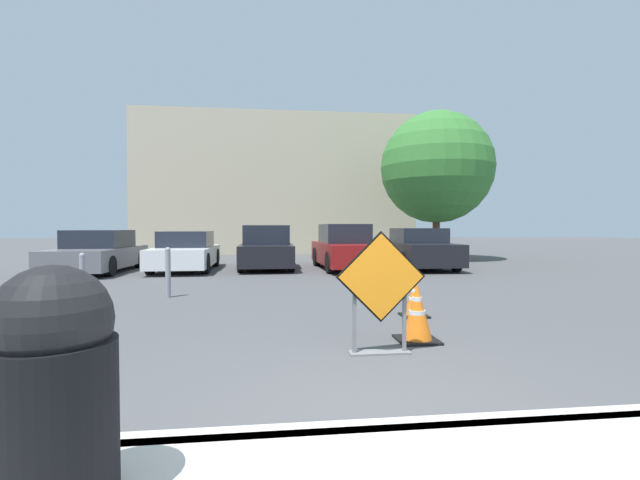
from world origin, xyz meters
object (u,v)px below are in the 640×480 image
road_closed_sign (381,288)px  parked_car_second (186,252)px  parked_car_nearest (99,253)px  bollard_nearest (168,271)px  bollard_second (82,275)px  parked_car_fifth (419,249)px  traffic_cone_nearest (417,313)px  trash_bin (54,385)px  parked_car_fourth (345,248)px  parked_car_third (266,249)px  traffic_cone_second (414,299)px

road_closed_sign → parked_car_second: bearing=111.8°
parked_car_nearest → bollard_nearest: size_ratio=4.28×
bollard_second → parked_car_second: bearing=80.6°
parked_car_nearest → parked_car_fifth: size_ratio=1.01×
traffic_cone_nearest → trash_bin: (-2.93, -3.17, 0.36)m
road_closed_sign → parked_car_nearest: (-6.88, 10.02, -0.14)m
traffic_cone_nearest → parked_car_second: bearing=115.9°
bollard_second → bollard_nearest: bearing=-0.0°
parked_car_fourth → parked_car_third: bearing=-13.3°
traffic_cone_nearest → parked_car_fifth: (3.49, 9.65, 0.32)m
road_closed_sign → parked_car_nearest: 12.15m
trash_bin → parked_car_fifth: bearing=63.4°
parked_car_fourth → bollard_nearest: (-4.76, -5.62, -0.17)m
traffic_cone_second → bollard_nearest: 5.14m
traffic_cone_nearest → traffic_cone_second: bearing=72.2°
trash_bin → bollard_nearest: trash_bin is taller
parked_car_fifth → bollard_second: (-9.21, -5.71, -0.17)m
parked_car_second → parked_car_fourth: 5.50m
parked_car_fourth → trash_bin: (-3.67, -12.72, -0.00)m
parked_car_third → parked_car_fifth: (5.49, -0.43, -0.02)m
traffic_cone_second → parked_car_third: bearing=106.1°
road_closed_sign → parked_car_third: 10.68m
parked_car_third → parked_car_fifth: bearing=175.5°
bollard_nearest → parked_car_fourth: bearing=49.7°
road_closed_sign → parked_car_fourth: size_ratio=0.32×
parked_car_fifth → road_closed_sign: bearing=70.4°
parked_car_fourth → road_closed_sign: bearing=79.8°
parked_car_third → bollard_second: bearing=58.7°
traffic_cone_second → parked_car_nearest: (-7.98, 8.03, 0.35)m
parked_car_third → road_closed_sign: bearing=97.4°
trash_bin → bollard_nearest: bearing=98.8°
road_closed_sign → trash_bin: road_closed_sign is taller
parked_car_nearest → parked_car_fourth: (8.24, 0.05, 0.09)m
bollard_nearest → parked_car_third: bearing=71.8°
traffic_cone_nearest → parked_car_second: 10.89m
traffic_cone_second → parked_car_second: size_ratio=0.14×
parked_car_fourth → parked_car_fifth: size_ratio=0.99×
parked_car_fifth → bollard_second: parked_car_fifth is taller
parked_car_third → bollard_nearest: 6.46m
road_closed_sign → traffic_cone_nearest: (0.62, 0.51, -0.42)m
road_closed_sign → parked_car_nearest: road_closed_sign is taller
parked_car_nearest → parked_car_second: parked_car_nearest is taller
parked_car_fourth → parked_car_fifth: (2.75, 0.09, -0.05)m
trash_bin → traffic_cone_second: bearing=53.8°
parked_car_nearest → trash_bin: 13.47m
parked_car_third → parked_car_nearest: bearing=5.9°
bollard_second → parked_car_nearest: bearing=107.7°
parked_car_nearest → parked_car_fifth: (10.99, 0.14, 0.04)m
traffic_cone_second → bollard_nearest: bollard_nearest is taller
parked_car_second → parked_car_third: bearing=-174.5°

